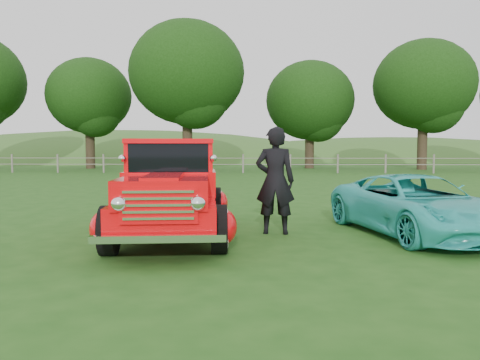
{
  "coord_description": "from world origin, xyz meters",
  "views": [
    {
      "loc": [
        0.83,
        -7.77,
        1.63
      ],
      "look_at": [
        0.52,
        1.2,
        1.01
      ],
      "focal_mm": 35.0,
      "sensor_mm": 36.0,
      "label": 1
    }
  ],
  "objects_px": {
    "red_pickup": "(172,193)",
    "teal_sedan": "(416,205)",
    "tree_near_east": "(310,101)",
    "man": "(275,181)",
    "tree_near_west": "(187,73)",
    "tree_mid_east": "(424,85)",
    "tree_mid_west": "(89,96)"
  },
  "relations": [
    {
      "from": "tree_near_east",
      "to": "red_pickup",
      "type": "bearing_deg",
      "value": -101.44
    },
    {
      "from": "tree_mid_east",
      "to": "tree_mid_west",
      "type": "bearing_deg",
      "value": 177.71
    },
    {
      "from": "tree_near_east",
      "to": "red_pickup",
      "type": "xyz_separation_m",
      "value": [
        -5.72,
        -28.27,
        -4.45
      ]
    },
    {
      "from": "tree_near_east",
      "to": "tree_mid_east",
      "type": "xyz_separation_m",
      "value": [
        8.0,
        -2.0,
        0.93
      ]
    },
    {
      "from": "tree_near_west",
      "to": "tree_near_east",
      "type": "xyz_separation_m",
      "value": [
        9.0,
        4.0,
        -1.55
      ]
    },
    {
      "from": "tree_mid_west",
      "to": "tree_near_west",
      "type": "distance_m",
      "value": 8.63
    },
    {
      "from": "tree_near_west",
      "to": "man",
      "type": "bearing_deg",
      "value": -77.79
    },
    {
      "from": "tree_near_east",
      "to": "teal_sedan",
      "type": "distance_m",
      "value": 28.45
    },
    {
      "from": "tree_mid_west",
      "to": "tree_near_west",
      "type": "relative_size",
      "value": 0.81
    },
    {
      "from": "teal_sedan",
      "to": "tree_near_west",
      "type": "bearing_deg",
      "value": 93.53
    },
    {
      "from": "tree_mid_west",
      "to": "tree_mid_east",
      "type": "height_order",
      "value": "tree_mid_east"
    },
    {
      "from": "tree_mid_west",
      "to": "teal_sedan",
      "type": "xyz_separation_m",
      "value": [
        15.81,
        -27.04,
        -4.99
      ]
    },
    {
      "from": "tree_near_west",
      "to": "teal_sedan",
      "type": "distance_m",
      "value": 26.03
    },
    {
      "from": "tree_mid_east",
      "to": "red_pickup",
      "type": "xyz_separation_m",
      "value": [
        -13.72,
        -26.27,
        -5.38
      ]
    },
    {
      "from": "tree_mid_east",
      "to": "red_pickup",
      "type": "relative_size",
      "value": 1.84
    },
    {
      "from": "tree_mid_west",
      "to": "red_pickup",
      "type": "relative_size",
      "value": 1.65
    },
    {
      "from": "teal_sedan",
      "to": "man",
      "type": "xyz_separation_m",
      "value": [
        -2.62,
        0.05,
        0.45
      ]
    },
    {
      "from": "tree_near_east",
      "to": "man",
      "type": "height_order",
      "value": "tree_near_east"
    },
    {
      "from": "red_pickup",
      "to": "teal_sedan",
      "type": "relative_size",
      "value": 1.27
    },
    {
      "from": "tree_near_east",
      "to": "red_pickup",
      "type": "height_order",
      "value": "tree_near_east"
    },
    {
      "from": "tree_mid_west",
      "to": "man",
      "type": "bearing_deg",
      "value": -63.95
    },
    {
      "from": "tree_mid_west",
      "to": "man",
      "type": "relative_size",
      "value": 4.2
    },
    {
      "from": "red_pickup",
      "to": "teal_sedan",
      "type": "bearing_deg",
      "value": -3.11
    },
    {
      "from": "tree_near_west",
      "to": "tree_mid_west",
      "type": "bearing_deg",
      "value": 159.44
    },
    {
      "from": "red_pickup",
      "to": "teal_sedan",
      "type": "xyz_separation_m",
      "value": [
        4.53,
        0.24,
        -0.23
      ]
    },
    {
      "from": "teal_sedan",
      "to": "tree_near_east",
      "type": "bearing_deg",
      "value": 73.1
    },
    {
      "from": "tree_near_west",
      "to": "man",
      "type": "relative_size",
      "value": 5.17
    },
    {
      "from": "tree_mid_west",
      "to": "man",
      "type": "height_order",
      "value": "tree_mid_west"
    },
    {
      "from": "tree_near_west",
      "to": "red_pickup",
      "type": "height_order",
      "value": "tree_near_west"
    },
    {
      "from": "teal_sedan",
      "to": "man",
      "type": "distance_m",
      "value": 2.66
    },
    {
      "from": "red_pickup",
      "to": "man",
      "type": "bearing_deg",
      "value": 2.38
    },
    {
      "from": "tree_near_west",
      "to": "teal_sedan",
      "type": "relative_size",
      "value": 2.58
    }
  ]
}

